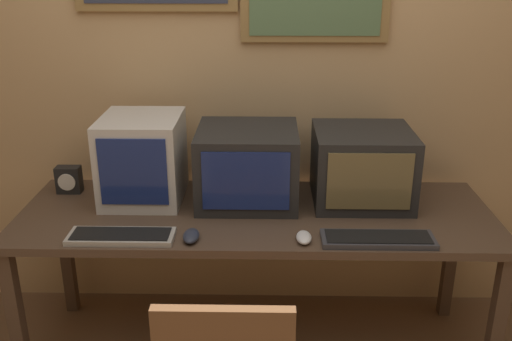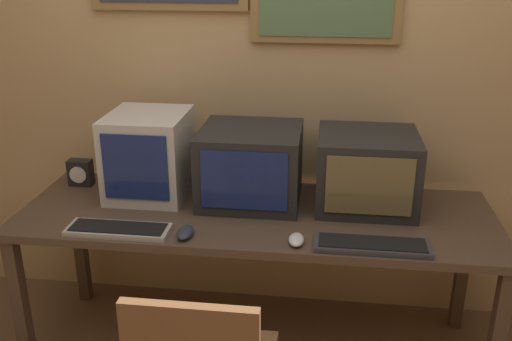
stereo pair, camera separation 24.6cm
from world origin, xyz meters
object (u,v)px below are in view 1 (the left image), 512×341
monitor_right (362,166)px  mouse_far_corner (304,237)px  keyboard_main (121,236)px  desk_clock (69,180)px  monitor_left (143,158)px  mouse_near_keyboard (191,236)px  monitor_center (248,165)px  keyboard_side (378,239)px

monitor_right → mouse_far_corner: size_ratio=4.13×
keyboard_main → desk_clock: desk_clock is taller
monitor_right → desk_clock: monitor_right is taller
monitor_left → mouse_near_keyboard: (0.27, -0.42, -0.18)m
monitor_center → keyboard_side: (0.53, -0.41, -0.16)m
monitor_left → desk_clock: monitor_left is taller
monitor_left → desk_clock: (-0.37, 0.06, -0.13)m
keyboard_main → mouse_near_keyboard: 0.28m
mouse_far_corner → desk_clock: (-1.09, 0.48, 0.05)m
monitor_right → monitor_center: bearing=-179.2°
monitor_right → monitor_left: bearing=179.9°
keyboard_side → keyboard_main: bearing=179.8°
monitor_center → mouse_far_corner: (0.24, -0.41, -0.15)m
mouse_near_keyboard → desk_clock: (-0.64, 0.48, 0.05)m
monitor_left → desk_clock: bearing=171.3°
keyboard_main → keyboard_side: bearing=-0.2°
monitor_center → keyboard_side: 0.69m
monitor_left → mouse_far_corner: 0.85m
keyboard_side → mouse_far_corner: mouse_far_corner is taller
monitor_center → keyboard_main: size_ratio=1.06×
monitor_right → mouse_near_keyboard: bearing=-150.5°
keyboard_main → desk_clock: size_ratio=3.29×
monitor_center → mouse_near_keyboard: (-0.21, -0.41, -0.15)m
monitor_right → desk_clock: size_ratio=3.40×
monitor_center → mouse_far_corner: 0.50m
monitor_left → monitor_right: (1.00, -0.00, -0.03)m
keyboard_main → mouse_near_keyboard: size_ratio=3.55×
monitor_right → mouse_far_corner: monitor_right is taller
monitor_left → monitor_center: (0.48, -0.01, -0.03)m
monitor_right → mouse_near_keyboard: (-0.73, -0.42, -0.15)m
desk_clock → keyboard_side: bearing=-19.0°
keyboard_side → desk_clock: (-1.39, 0.48, 0.05)m
monitor_right → keyboard_main: monitor_right is taller
keyboard_main → mouse_far_corner: 0.73m
keyboard_main → desk_clock: 0.60m
mouse_far_corner → desk_clock: desk_clock is taller
monitor_right → desk_clock: bearing=177.5°
mouse_near_keyboard → desk_clock: size_ratio=0.93×
mouse_near_keyboard → monitor_left: bearing=122.6°
mouse_near_keyboard → mouse_far_corner: size_ratio=1.12×
monitor_center → desk_clock: (-0.85, 0.07, -0.11)m
monitor_left → mouse_far_corner: bearing=-30.4°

